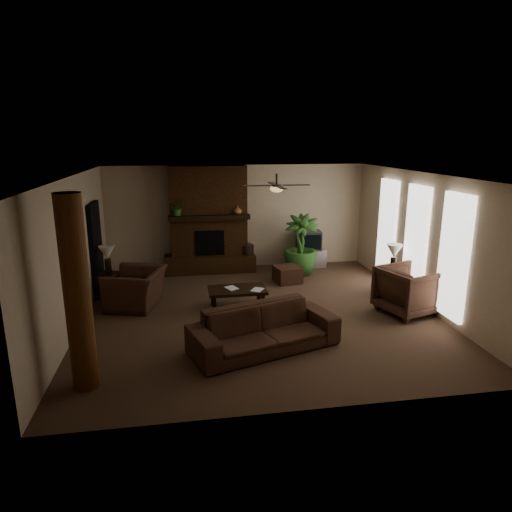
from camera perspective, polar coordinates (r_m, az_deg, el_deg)
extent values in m
plane|color=brown|center=(9.36, 0.40, -7.15)|extent=(7.00, 7.00, 0.00)
plane|color=silver|center=(8.71, 0.43, 10.21)|extent=(7.00, 7.00, 0.00)
plane|color=#C1AB8C|center=(12.33, -2.35, 4.96)|extent=(7.00, 0.00, 7.00)
plane|color=#C1AB8C|center=(5.67, 6.47, -6.95)|extent=(7.00, 0.00, 7.00)
plane|color=#C1AB8C|center=(9.04, -22.02, 0.29)|extent=(0.00, 7.00, 7.00)
plane|color=#C1AB8C|center=(10.12, 20.36, 1.89)|extent=(0.00, 7.00, 7.00)
cube|color=#492A13|center=(12.01, -6.01, 4.63)|extent=(2.00, 0.50, 2.80)
cube|color=#492A13|center=(12.17, -5.83, -0.90)|extent=(2.40, 0.70, 0.45)
cube|color=black|center=(11.87, -5.85, 1.66)|extent=(0.75, 0.04, 0.65)
cube|color=black|center=(11.72, -5.93, 4.88)|extent=(2.10, 0.28, 0.12)
cube|color=white|center=(11.49, 16.25, 3.41)|extent=(0.08, 0.85, 2.35)
cube|color=white|center=(10.27, 19.55, 1.86)|extent=(0.08, 0.85, 2.35)
cube|color=white|center=(9.11, 23.72, -0.10)|extent=(0.08, 0.85, 2.35)
cylinder|color=brown|center=(6.67, -21.69, -4.57)|extent=(0.36, 0.36, 2.80)
cube|color=black|center=(10.82, -19.56, 0.85)|extent=(0.10, 1.00, 2.10)
cylinder|color=black|center=(9.09, 2.63, 9.62)|extent=(0.04, 0.04, 0.24)
cylinder|color=black|center=(9.10, 2.62, 8.87)|extent=(0.20, 0.20, 0.06)
ellipsoid|color=#F2BF72|center=(9.11, 2.61, 8.50)|extent=(0.26, 0.26, 0.14)
cube|color=black|center=(9.19, 5.09, 8.95)|extent=(0.55, 0.12, 0.01)
cube|color=black|center=(9.03, 0.10, 8.90)|extent=(0.55, 0.12, 0.01)
cube|color=black|center=(9.49, 2.12, 9.18)|extent=(0.12, 0.55, 0.01)
cube|color=black|center=(8.71, 3.17, 8.67)|extent=(0.12, 0.55, 0.01)
imported|color=#452B1D|center=(7.64, 1.05, -8.36)|extent=(2.60, 1.47, 0.98)
imported|color=#452B1D|center=(9.86, -14.99, -3.22)|extent=(1.08, 1.38, 1.07)
imported|color=#452B1D|center=(9.67, 18.77, -3.86)|extent=(1.25, 1.29, 1.07)
cube|color=black|center=(9.46, -2.40, -4.32)|extent=(1.20, 0.70, 0.06)
cube|color=black|center=(9.26, -5.28, -6.22)|extent=(0.07, 0.07, 0.37)
cube|color=black|center=(9.37, 0.85, -5.90)|extent=(0.07, 0.07, 0.37)
cube|color=black|center=(9.73, -5.50, -5.18)|extent=(0.07, 0.07, 0.37)
cube|color=black|center=(9.84, 0.34, -4.89)|extent=(0.07, 0.07, 0.37)
cube|color=#452B1D|center=(11.23, 4.01, -2.33)|extent=(0.69, 0.69, 0.40)
cube|color=#B3B3B5|center=(12.62, 6.72, -0.25)|extent=(0.90, 0.59, 0.50)
cube|color=#343436|center=(12.50, 6.71, 2.01)|extent=(0.70, 0.57, 0.52)
cube|color=black|center=(12.25, 7.05, 1.74)|extent=(0.52, 0.09, 0.40)
cylinder|color=black|center=(12.18, -1.08, -0.21)|extent=(0.34, 0.34, 0.70)
sphere|color=black|center=(12.12, -1.09, 0.93)|extent=(0.34, 0.34, 0.34)
imported|color=#336127|center=(11.89, 5.64, -0.20)|extent=(1.21, 1.73, 0.88)
cube|color=black|center=(10.66, -17.97, -3.56)|extent=(0.63, 0.63, 0.55)
cylinder|color=black|center=(10.48, -18.20, -1.31)|extent=(0.16, 0.16, 0.35)
cone|color=#EDE2C9|center=(10.40, -18.34, 0.42)|extent=(0.42, 0.42, 0.30)
cube|color=black|center=(10.69, 16.82, -3.41)|extent=(0.64, 0.64, 0.55)
cylinder|color=black|center=(10.57, 16.99, -1.08)|extent=(0.17, 0.17, 0.35)
cone|color=#EDE2C9|center=(10.49, 17.12, 0.63)|extent=(0.43, 0.43, 0.30)
imported|color=#336127|center=(11.69, -9.92, 5.83)|extent=(0.45, 0.48, 0.33)
imported|color=#8F5D39|center=(11.76, -2.33, 5.82)|extent=(0.23, 0.24, 0.22)
imported|color=#999999|center=(9.34, -3.69, -3.46)|extent=(0.21, 0.11, 0.29)
imported|color=#999999|center=(9.33, -0.45, -3.46)|extent=(0.19, 0.13, 0.29)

